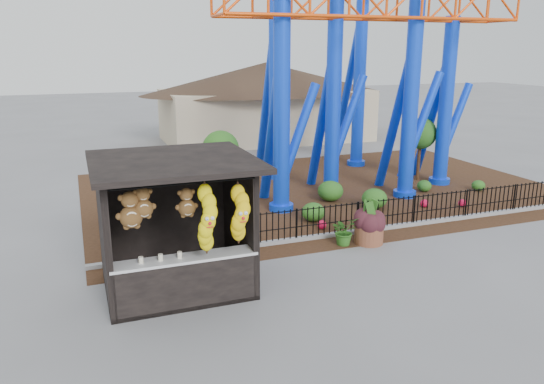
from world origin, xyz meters
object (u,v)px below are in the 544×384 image
object	(u,v)px
prize_booth	(177,229)
potted_plant	(344,231)
terracotta_planter	(369,234)
roller_coaster	(350,20)

from	to	relation	value
prize_booth	potted_plant	distance (m)	5.27
prize_booth	terracotta_planter	xyz separation A→B (m)	(5.69, 1.25, -1.24)
prize_booth	roller_coaster	xyz separation A→B (m)	(8.11, 7.31, 4.92)
potted_plant	prize_booth	bearing A→B (deg)	-172.35
roller_coaster	terracotta_planter	world-z (taller)	roller_coaster
roller_coaster	potted_plant	distance (m)	9.02
roller_coaster	potted_plant	world-z (taller)	roller_coaster
prize_booth	terracotta_planter	size ratio (longest dim) A/B	4.22
prize_booth	terracotta_planter	bearing A→B (deg)	12.38
prize_booth	roller_coaster	bearing A→B (deg)	42.01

